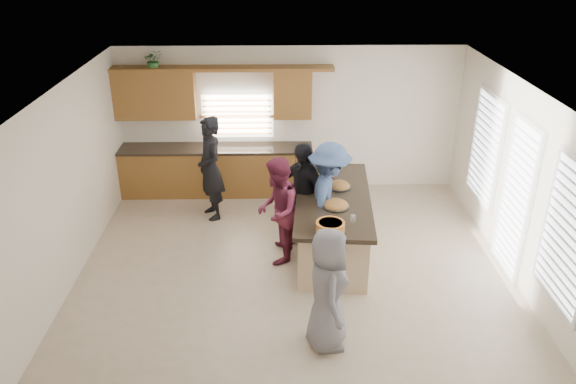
{
  "coord_description": "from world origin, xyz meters",
  "views": [
    {
      "loc": [
        -0.23,
        -7.36,
        4.76
      ],
      "look_at": [
        -0.08,
        0.25,
        1.15
      ],
      "focal_mm": 35.0,
      "sensor_mm": 36.0,
      "label": 1
    }
  ],
  "objects_px": {
    "woman_left_mid": "(277,211)",
    "woman_left_back": "(210,168)",
    "woman_right_back": "(329,198)",
    "island": "(332,224)",
    "salad_bowl": "(330,226)",
    "woman_right_front": "(328,290)",
    "woman_left_front": "(303,194)"
  },
  "relations": [
    {
      "from": "woman_right_back",
      "to": "woman_right_front",
      "type": "height_order",
      "value": "woman_right_back"
    },
    {
      "from": "woman_left_back",
      "to": "woman_right_front",
      "type": "relative_size",
      "value": 1.15
    },
    {
      "from": "woman_left_mid",
      "to": "woman_right_back",
      "type": "height_order",
      "value": "woman_right_back"
    },
    {
      "from": "woman_left_back",
      "to": "woman_right_back",
      "type": "relative_size",
      "value": 1.03
    },
    {
      "from": "woman_left_mid",
      "to": "woman_right_front",
      "type": "distance_m",
      "value": 2.1
    },
    {
      "from": "woman_right_front",
      "to": "woman_left_back",
      "type": "bearing_deg",
      "value": 24.06
    },
    {
      "from": "woman_left_mid",
      "to": "woman_right_back",
      "type": "bearing_deg",
      "value": 115.43
    },
    {
      "from": "woman_left_back",
      "to": "woman_left_front",
      "type": "relative_size",
      "value": 1.07
    },
    {
      "from": "woman_right_front",
      "to": "island",
      "type": "bearing_deg",
      "value": -9.71
    },
    {
      "from": "woman_left_mid",
      "to": "woman_right_front",
      "type": "xyz_separation_m",
      "value": [
        0.6,
        -2.01,
        -0.04
      ]
    },
    {
      "from": "woman_right_front",
      "to": "woman_left_mid",
      "type": "bearing_deg",
      "value": 13.73
    },
    {
      "from": "island",
      "to": "woman_left_front",
      "type": "distance_m",
      "value": 0.67
    },
    {
      "from": "island",
      "to": "woman_left_back",
      "type": "bearing_deg",
      "value": 154.44
    },
    {
      "from": "woman_left_back",
      "to": "woman_right_back",
      "type": "height_order",
      "value": "woman_left_back"
    },
    {
      "from": "island",
      "to": "woman_left_mid",
      "type": "bearing_deg",
      "value": -157.48
    },
    {
      "from": "woman_left_back",
      "to": "salad_bowl",
      "type": "bearing_deg",
      "value": 15.26
    },
    {
      "from": "woman_left_mid",
      "to": "woman_right_back",
      "type": "xyz_separation_m",
      "value": [
        0.8,
        0.28,
        0.06
      ]
    },
    {
      "from": "woman_left_front",
      "to": "woman_right_front",
      "type": "distance_m",
      "value": 2.52
    },
    {
      "from": "island",
      "to": "woman_left_back",
      "type": "height_order",
      "value": "woman_left_back"
    },
    {
      "from": "woman_left_mid",
      "to": "woman_left_back",
      "type": "bearing_deg",
      "value": -135.44
    },
    {
      "from": "salad_bowl",
      "to": "woman_left_mid",
      "type": "bearing_deg",
      "value": 132.04
    },
    {
      "from": "island",
      "to": "woman_right_back",
      "type": "relative_size",
      "value": 1.53
    },
    {
      "from": "woman_left_front",
      "to": "woman_left_back",
      "type": "bearing_deg",
      "value": -166.01
    },
    {
      "from": "island",
      "to": "salad_bowl",
      "type": "distance_m",
      "value": 1.24
    },
    {
      "from": "woman_left_mid",
      "to": "island",
      "type": "bearing_deg",
      "value": 114.0
    },
    {
      "from": "island",
      "to": "woman_left_mid",
      "type": "distance_m",
      "value": 1.0
    },
    {
      "from": "island",
      "to": "woman_left_front",
      "type": "bearing_deg",
      "value": 159.53
    },
    {
      "from": "woman_left_front",
      "to": "woman_left_mid",
      "type": "bearing_deg",
      "value": -83.15
    },
    {
      "from": "woman_left_mid",
      "to": "woman_right_back",
      "type": "relative_size",
      "value": 0.93
    },
    {
      "from": "salad_bowl",
      "to": "woman_right_front",
      "type": "bearing_deg",
      "value": -96.2
    },
    {
      "from": "island",
      "to": "woman_right_front",
      "type": "relative_size",
      "value": 1.72
    },
    {
      "from": "woman_left_back",
      "to": "woman_left_mid",
      "type": "distance_m",
      "value": 1.88
    }
  ]
}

